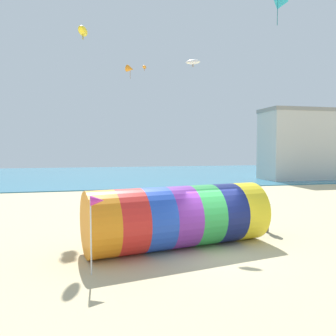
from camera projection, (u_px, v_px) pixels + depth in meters
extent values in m
plane|color=#CCBA8C|center=(218.00, 252.00, 13.58)|extent=(120.00, 120.00, 0.00)
cube|color=teal|center=(125.00, 174.00, 53.54)|extent=(120.00, 40.00, 0.10)
cylinder|color=orange|center=(100.00, 224.00, 12.83)|extent=(1.62, 2.83, 2.66)
cylinder|color=red|center=(128.00, 221.00, 13.29)|extent=(1.62, 2.83, 2.66)
cylinder|color=blue|center=(154.00, 219.00, 13.75)|extent=(1.62, 2.83, 2.66)
cylinder|color=purple|center=(178.00, 217.00, 14.20)|extent=(1.62, 2.83, 2.66)
cylinder|color=green|center=(201.00, 215.00, 14.66)|extent=(1.62, 2.83, 2.66)
cylinder|color=navy|center=(222.00, 213.00, 15.12)|extent=(1.62, 2.83, 2.66)
cylinder|color=yellow|center=(243.00, 211.00, 15.58)|extent=(1.62, 2.83, 2.66)
cylinder|color=black|center=(253.00, 210.00, 15.81)|extent=(0.53, 2.41, 2.45)
cylinder|color=#726651|center=(266.00, 224.00, 16.79)|extent=(0.24, 0.24, 0.84)
cube|color=white|center=(267.00, 210.00, 16.75)|extent=(0.42, 0.38, 0.63)
sphere|color=#9E7051|center=(267.00, 201.00, 16.72)|extent=(0.23, 0.23, 0.23)
cylinder|color=#1B6B77|center=(277.00, 11.00, 15.94)|extent=(0.03, 0.03, 1.33)
ellipsoid|color=orange|center=(144.00, 67.00, 26.97)|extent=(0.56, 0.87, 0.31)
cube|color=#8F4F12|center=(144.00, 69.00, 26.98)|extent=(0.05, 0.12, 0.21)
ellipsoid|color=yellow|center=(83.00, 31.00, 17.91)|extent=(0.82, 1.36, 0.56)
cube|color=olive|center=(83.00, 36.00, 17.92)|extent=(0.05, 0.18, 0.33)
ellipsoid|color=white|center=(193.00, 62.00, 18.61)|extent=(0.89, 0.68, 0.30)
cube|color=gray|center=(193.00, 65.00, 18.62)|extent=(0.11, 0.07, 0.21)
cone|color=orange|center=(130.00, 69.00, 29.92)|extent=(1.04, 1.01, 0.81)
cylinder|color=#8F4F12|center=(130.00, 75.00, 29.95)|extent=(0.03, 0.03, 0.72)
cube|color=beige|center=(308.00, 146.00, 44.62)|extent=(12.76, 4.99, 9.07)
cube|color=gray|center=(309.00, 111.00, 44.33)|extent=(13.01, 5.09, 0.50)
cylinder|color=silver|center=(91.00, 235.00, 11.04)|extent=(0.05, 0.05, 2.72)
cone|color=#D1339E|center=(97.00, 201.00, 11.01)|extent=(0.45, 0.36, 0.36)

